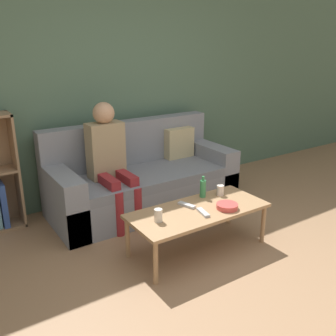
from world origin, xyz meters
TOP-DOWN VIEW (x-y plane):
  - ground_plane at (0.00, 0.00)m, footprint 22.00×22.00m
  - wall_back at (0.00, 2.43)m, footprint 12.00×0.06m
  - couch at (0.08, 1.90)m, footprint 2.05×0.86m
  - coffee_table at (0.02, 0.82)m, footprint 1.25×0.54m
  - person_adult at (-0.35, 1.82)m, footprint 0.36×0.61m
  - cup_near at (0.39, 0.95)m, footprint 0.07×0.07m
  - cup_far at (-0.39, 0.81)m, footprint 0.07×0.07m
  - tv_remote_0 at (0.00, 0.72)m, footprint 0.08×0.18m
  - tv_remote_1 at (-0.03, 0.92)m, footprint 0.09×0.18m
  - snack_bowl at (0.24, 0.69)m, footprint 0.19×0.19m
  - bottle at (0.22, 1.01)m, footprint 0.06×0.06m

SIDE VIEW (x-z plane):
  - ground_plane at x=0.00m, z-range 0.00..0.00m
  - couch at x=0.08m, z-range -0.16..0.78m
  - coffee_table at x=0.02m, z-range 0.16..0.56m
  - tv_remote_0 at x=0.00m, z-range 0.40..0.42m
  - tv_remote_1 at x=-0.03m, z-range 0.40..0.42m
  - snack_bowl at x=0.24m, z-range 0.40..0.44m
  - cup_near at x=0.39m, z-range 0.40..0.49m
  - cup_far at x=-0.39m, z-range 0.40..0.51m
  - bottle at x=0.22m, z-range 0.38..0.59m
  - person_adult at x=-0.35m, z-range 0.10..1.32m
  - wall_back at x=0.00m, z-range 0.00..2.60m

